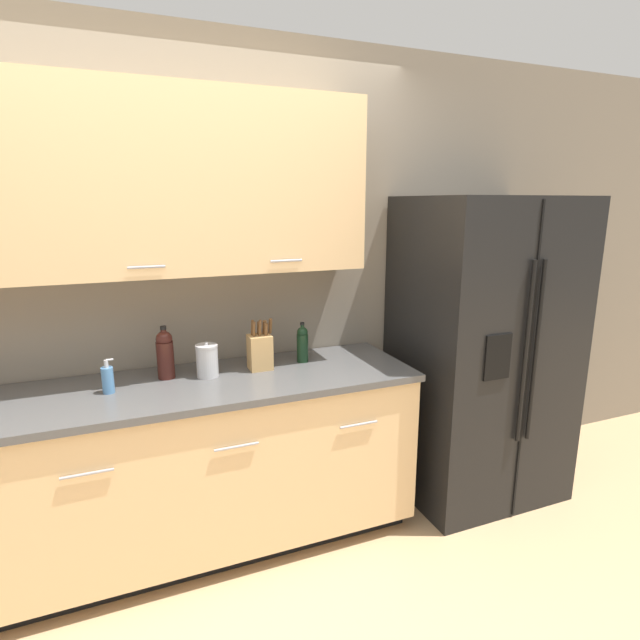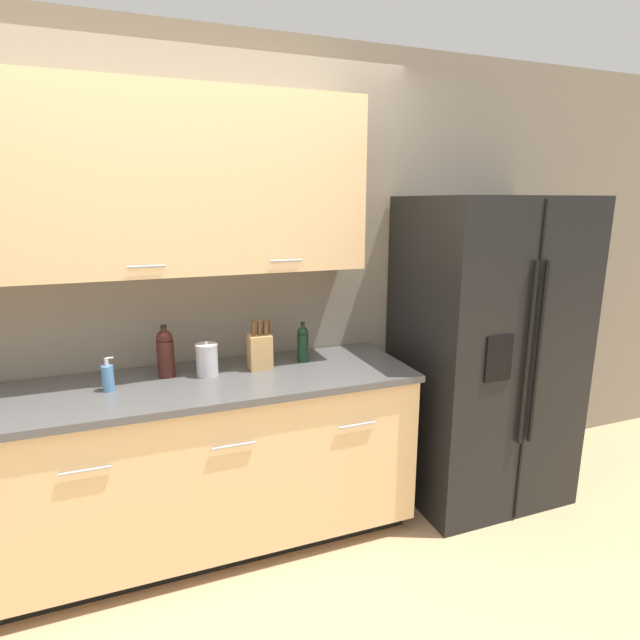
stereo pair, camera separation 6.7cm
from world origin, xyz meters
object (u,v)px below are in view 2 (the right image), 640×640
at_px(soap_dispenser, 108,378).
at_px(oil_bottle, 303,343).
at_px(refrigerator, 484,351).
at_px(steel_canister, 207,360).
at_px(knife_block, 260,350).
at_px(wine_bottle, 165,352).

distance_m(soap_dispenser, oil_bottle, 0.98).
relative_size(refrigerator, oil_bottle, 8.15).
bearing_deg(steel_canister, refrigerator, -3.98).
bearing_deg(knife_block, steel_canister, -177.49).
xyz_separation_m(refrigerator, wine_bottle, (-1.79, 0.17, 0.14)).
height_order(refrigerator, oil_bottle, refrigerator).
xyz_separation_m(wine_bottle, soap_dispenser, (-0.26, -0.11, -0.06)).
relative_size(refrigerator, steel_canister, 10.00).
bearing_deg(steel_canister, wine_bottle, 164.01).
relative_size(knife_block, soap_dispenser, 1.66).
distance_m(wine_bottle, steel_canister, 0.20).
height_order(wine_bottle, soap_dispenser, wine_bottle).
bearing_deg(soap_dispenser, steel_canister, 6.77).
distance_m(refrigerator, wine_bottle, 1.80).
bearing_deg(steel_canister, soap_dispenser, -173.23).
bearing_deg(wine_bottle, refrigerator, -5.31).
distance_m(knife_block, soap_dispenser, 0.73).
relative_size(wine_bottle, oil_bottle, 1.20).
relative_size(refrigerator, soap_dispenser, 11.13).
height_order(refrigerator, wine_bottle, refrigerator).
bearing_deg(oil_bottle, knife_block, -172.31).
xyz_separation_m(soap_dispenser, oil_bottle, (0.98, 0.10, 0.04)).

